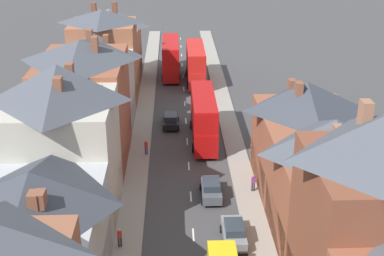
{
  "coord_description": "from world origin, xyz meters",
  "views": [
    {
      "loc": [
        -1.37,
        -17.74,
        24.45
      ],
      "look_at": [
        0.52,
        35.63,
        1.75
      ],
      "focal_mm": 50.0,
      "sensor_mm": 36.0,
      "label": 1
    }
  ],
  "objects_px": {
    "pedestrian_far_left": "(253,182)",
    "car_near_blue": "(211,189)",
    "car_parked_left_b": "(171,120)",
    "double_decker_bus_mid_street": "(196,63)",
    "double_decker_bus_far_approaching": "(203,117)",
    "double_decker_bus_lead": "(171,57)",
    "pedestrian_far_right": "(146,146)",
    "pedestrian_mid_right": "(120,237)",
    "car_near_silver": "(234,232)"
  },
  "relations": [
    {
      "from": "double_decker_bus_far_approaching",
      "to": "pedestrian_far_left",
      "type": "bearing_deg",
      "value": -71.42
    },
    {
      "from": "car_parked_left_b",
      "to": "pedestrian_far_left",
      "type": "xyz_separation_m",
      "value": [
        7.49,
        -15.81,
        0.24
      ]
    },
    {
      "from": "pedestrian_far_left",
      "to": "car_near_blue",
      "type": "bearing_deg",
      "value": -168.48
    },
    {
      "from": "double_decker_bus_mid_street",
      "to": "car_near_blue",
      "type": "relative_size",
      "value": 2.64
    },
    {
      "from": "double_decker_bus_lead",
      "to": "double_decker_bus_mid_street",
      "type": "height_order",
      "value": "same"
    },
    {
      "from": "pedestrian_far_left",
      "to": "pedestrian_far_right",
      "type": "distance_m",
      "value": 12.86
    },
    {
      "from": "double_decker_bus_lead",
      "to": "pedestrian_far_right",
      "type": "relative_size",
      "value": 6.71
    },
    {
      "from": "double_decker_bus_far_approaching",
      "to": "pedestrian_far_right",
      "type": "height_order",
      "value": "double_decker_bus_far_approaching"
    },
    {
      "from": "car_near_blue",
      "to": "pedestrian_mid_right",
      "type": "relative_size",
      "value": 2.54
    },
    {
      "from": "car_parked_left_b",
      "to": "pedestrian_far_left",
      "type": "relative_size",
      "value": 2.64
    },
    {
      "from": "double_decker_bus_lead",
      "to": "car_parked_left_b",
      "type": "bearing_deg",
      "value": -89.97
    },
    {
      "from": "pedestrian_mid_right",
      "to": "pedestrian_far_right",
      "type": "height_order",
      "value": "same"
    },
    {
      "from": "double_decker_bus_mid_street",
      "to": "pedestrian_far_right",
      "type": "bearing_deg",
      "value": -104.15
    },
    {
      "from": "double_decker_bus_mid_street",
      "to": "double_decker_bus_far_approaching",
      "type": "xyz_separation_m",
      "value": [
        0.0,
        -20.83,
        0.0
      ]
    },
    {
      "from": "pedestrian_far_right",
      "to": "double_decker_bus_far_approaching",
      "type": "bearing_deg",
      "value": 30.14
    },
    {
      "from": "double_decker_bus_mid_street",
      "to": "pedestrian_mid_right",
      "type": "xyz_separation_m",
      "value": [
        -7.45,
        -40.56,
        -1.78
      ]
    },
    {
      "from": "car_near_blue",
      "to": "car_parked_left_b",
      "type": "xyz_separation_m",
      "value": [
        -3.6,
        16.61,
        -0.06
      ]
    },
    {
      "from": "pedestrian_mid_right",
      "to": "pedestrian_far_left",
      "type": "distance_m",
      "value": 13.96
    },
    {
      "from": "car_near_blue",
      "to": "double_decker_bus_lead",
      "type": "bearing_deg",
      "value": 95.61
    },
    {
      "from": "double_decker_bus_mid_street",
      "to": "pedestrian_mid_right",
      "type": "distance_m",
      "value": 41.28
    },
    {
      "from": "car_parked_left_b",
      "to": "pedestrian_far_right",
      "type": "bearing_deg",
      "value": -108.19
    },
    {
      "from": "car_near_silver",
      "to": "pedestrian_far_left",
      "type": "xyz_separation_m",
      "value": [
        2.59,
        7.61,
        0.18
      ]
    },
    {
      "from": "double_decker_bus_far_approaching",
      "to": "car_near_silver",
      "type": "xyz_separation_m",
      "value": [
        1.31,
        -19.2,
        -1.96
      ]
    },
    {
      "from": "double_decker_bus_far_approaching",
      "to": "car_parked_left_b",
      "type": "bearing_deg",
      "value": 130.4
    },
    {
      "from": "double_decker_bus_lead",
      "to": "double_decker_bus_far_approaching",
      "type": "relative_size",
      "value": 1.0
    },
    {
      "from": "double_decker_bus_mid_street",
      "to": "car_parked_left_b",
      "type": "xyz_separation_m",
      "value": [
        -3.59,
        -16.61,
        -2.02
      ]
    },
    {
      "from": "pedestrian_far_right",
      "to": "car_near_blue",
      "type": "bearing_deg",
      "value": -55.05
    },
    {
      "from": "double_decker_bus_far_approaching",
      "to": "car_near_blue",
      "type": "relative_size",
      "value": 2.64
    },
    {
      "from": "car_near_blue",
      "to": "car_near_silver",
      "type": "distance_m",
      "value": 6.94
    },
    {
      "from": "double_decker_bus_lead",
      "to": "car_near_silver",
      "type": "relative_size",
      "value": 2.64
    },
    {
      "from": "double_decker_bus_far_approaching",
      "to": "pedestrian_mid_right",
      "type": "bearing_deg",
      "value": -110.69
    },
    {
      "from": "car_parked_left_b",
      "to": "pedestrian_far_left",
      "type": "bearing_deg",
      "value": -64.66
    },
    {
      "from": "car_near_blue",
      "to": "double_decker_bus_mid_street",
      "type": "bearing_deg",
      "value": 90.02
    },
    {
      "from": "car_parked_left_b",
      "to": "double_decker_bus_mid_street",
      "type": "bearing_deg",
      "value": 77.8
    },
    {
      "from": "double_decker_bus_far_approaching",
      "to": "pedestrian_far_left",
      "type": "relative_size",
      "value": 6.71
    },
    {
      "from": "double_decker_bus_lead",
      "to": "double_decker_bus_mid_street",
      "type": "bearing_deg",
      "value": -44.47
    },
    {
      "from": "car_parked_left_b",
      "to": "pedestrian_far_left",
      "type": "distance_m",
      "value": 17.5
    },
    {
      "from": "double_decker_bus_far_approaching",
      "to": "pedestrian_far_left",
      "type": "height_order",
      "value": "double_decker_bus_far_approaching"
    },
    {
      "from": "double_decker_bus_mid_street",
      "to": "pedestrian_far_left",
      "type": "xyz_separation_m",
      "value": [
        3.9,
        -32.43,
        -1.78
      ]
    },
    {
      "from": "pedestrian_far_left",
      "to": "pedestrian_far_right",
      "type": "bearing_deg",
      "value": 141.39
    },
    {
      "from": "double_decker_bus_lead",
      "to": "pedestrian_far_right",
      "type": "xyz_separation_m",
      "value": [
        -2.55,
        -27.94,
        -1.78
      ]
    },
    {
      "from": "car_near_blue",
      "to": "car_near_silver",
      "type": "xyz_separation_m",
      "value": [
        1.3,
        -6.81,
        0.0
      ]
    },
    {
      "from": "car_near_blue",
      "to": "car_parked_left_b",
      "type": "bearing_deg",
      "value": 102.23
    },
    {
      "from": "double_decker_bus_mid_street",
      "to": "pedestrian_far_left",
      "type": "bearing_deg",
      "value": -83.15
    },
    {
      "from": "double_decker_bus_lead",
      "to": "car_near_blue",
      "type": "distance_m",
      "value": 36.98
    },
    {
      "from": "double_decker_bus_lead",
      "to": "pedestrian_far_left",
      "type": "height_order",
      "value": "double_decker_bus_lead"
    },
    {
      "from": "double_decker_bus_mid_street",
      "to": "car_near_blue",
      "type": "xyz_separation_m",
      "value": [
        0.01,
        -33.22,
        -1.96
      ]
    },
    {
      "from": "double_decker_bus_mid_street",
      "to": "car_parked_left_b",
      "type": "height_order",
      "value": "double_decker_bus_mid_street"
    },
    {
      "from": "double_decker_bus_far_approaching",
      "to": "pedestrian_far_right",
      "type": "distance_m",
      "value": 7.33
    },
    {
      "from": "double_decker_bus_lead",
      "to": "double_decker_bus_mid_street",
      "type": "relative_size",
      "value": 1.0
    }
  ]
}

